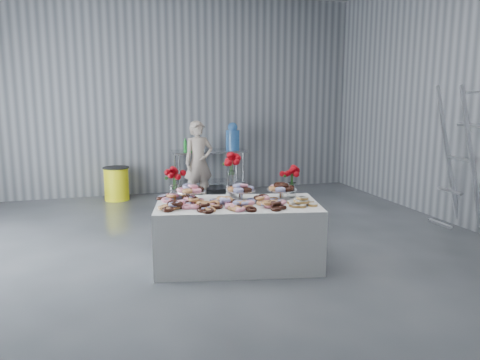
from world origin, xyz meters
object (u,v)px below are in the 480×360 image
object	(u,v)px
person	(199,162)
stepladder	(460,158)
water_jug	(233,137)
display_table	(237,234)
trash_barrel	(117,184)
prep_table	(209,164)

from	to	relation	value
person	stepladder	distance (m)	4.40
water_jug	person	size ratio (longest dim) A/B	0.36
water_jug	stepladder	xyz separation A→B (m)	(2.44, -3.62, -0.06)
display_table	water_jug	xyz separation A→B (m)	(1.08, 4.06, 0.77)
display_table	trash_barrel	distance (m)	4.21
trash_barrel	stepladder	xyz separation A→B (m)	(4.78, -3.57, 0.77)
display_table	stepladder	distance (m)	3.61
display_table	stepladder	xyz separation A→B (m)	(3.51, 0.44, 0.71)
stepladder	trash_barrel	bearing A→B (deg)	143.21
trash_barrel	stepladder	distance (m)	6.01
person	trash_barrel	world-z (taller)	person
person	display_table	bearing A→B (deg)	-103.31
trash_barrel	stepladder	size ratio (longest dim) A/B	0.29
display_table	prep_table	bearing A→B (deg)	81.94
display_table	prep_table	distance (m)	4.11
stepladder	display_table	bearing A→B (deg)	-172.85
person	trash_barrel	size ratio (longest dim) A/B	2.40
prep_table	person	bearing A→B (deg)	-116.33
prep_table	trash_barrel	distance (m)	1.87
prep_table	person	size ratio (longest dim) A/B	0.97
display_table	person	world-z (taller)	person
trash_barrel	stepladder	bearing A→B (deg)	-36.79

